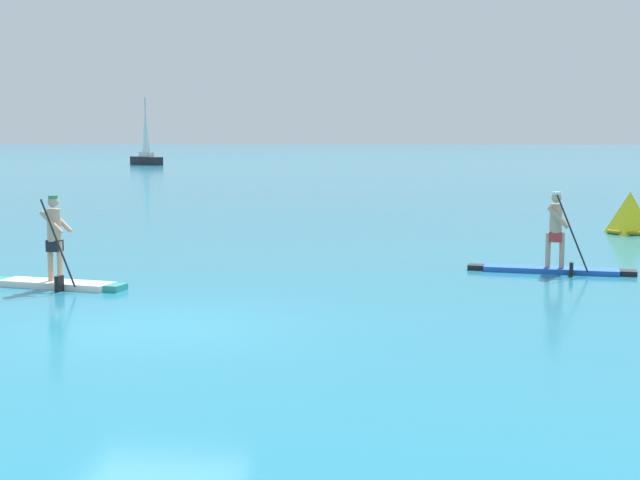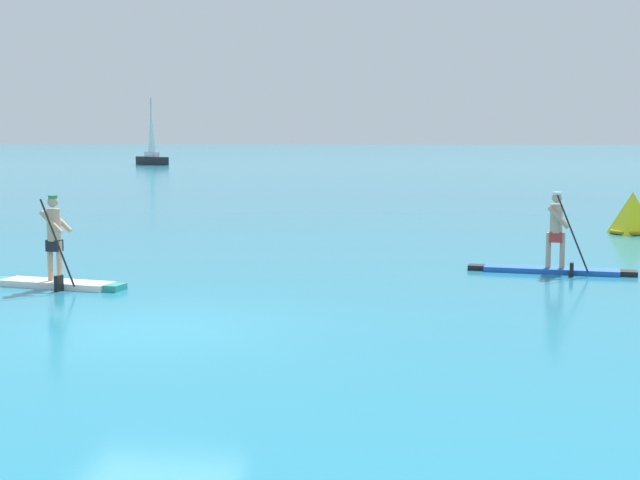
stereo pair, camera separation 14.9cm
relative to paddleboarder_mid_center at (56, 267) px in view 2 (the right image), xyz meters
The scene contains 5 objects.
ground 4.61m from the paddleboarder_mid_center, 47.89° to the right, with size 440.00×440.00×0.00m, color teal.
paddleboarder_mid_center is the anchor object (origin of this frame).
paddleboarder_far_right 10.22m from the paddleboarder_mid_center, 18.78° to the left, with size 3.52×1.01×1.76m.
race_marker_buoy 17.15m from the paddleboarder_mid_center, 42.00° to the left, with size 1.36×1.36×1.24m.
sailboat_left_horizon 69.04m from the paddleboarder_mid_center, 107.19° to the left, with size 3.91×3.64×6.14m.
Camera 2 is at (4.54, -13.29, 2.97)m, focal length 51.92 mm.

